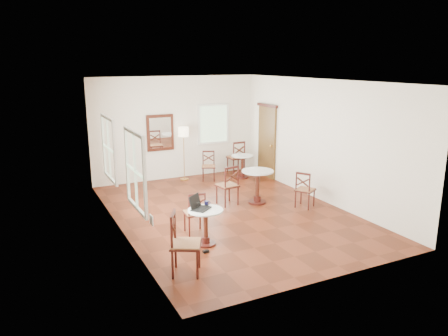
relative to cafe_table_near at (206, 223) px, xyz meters
name	(u,v)px	position (x,y,z in m)	size (l,w,h in m)	color
ground	(230,213)	(1.22, 1.38, -0.44)	(7.00, 7.00, 0.00)	#5B210F
room_shell	(222,130)	(1.16, 1.66, 1.45)	(5.02, 7.02, 3.01)	white
cafe_table_near	(206,223)	(0.00, 0.00, 0.00)	(0.67, 0.67, 0.71)	#3F150F
cafe_table_mid	(257,183)	(2.15, 1.73, 0.07)	(0.78, 0.78, 0.82)	#3F150F
cafe_table_back	(242,164)	(2.95, 3.97, -0.01)	(0.65, 0.65, 0.69)	#3F150F
chair_near_a	(195,213)	(0.03, 0.60, 0.00)	(0.44, 0.44, 0.89)	#3F150F
chair_near_b	(184,244)	(-0.78, -0.90, 0.09)	(0.66, 0.66, 1.06)	#3F150F
chair_mid_a	(228,185)	(1.44, 1.93, 0.06)	(0.51, 0.51, 0.99)	#3F150F
chair_mid_b	(305,190)	(3.00, 0.94, 0.00)	(0.56, 0.56, 0.89)	#3F150F
chair_back_a	(236,157)	(3.05, 4.53, 0.07)	(0.49, 0.49, 1.02)	#3F150F
chair_back_b	(209,166)	(1.94, 4.19, -0.01)	(0.52, 0.52, 0.85)	#3F150F
floor_lamp	(183,135)	(1.31, 4.53, 0.89)	(0.30, 0.30, 1.57)	#BF8C3F
laptop	(198,206)	(-0.10, 0.09, 0.33)	(0.47, 0.46, 0.26)	black
mouse	(206,206)	(0.08, 0.15, 0.29)	(0.09, 0.06, 0.04)	black
navy_mug	(207,203)	(0.11, 0.19, 0.32)	(0.12, 0.08, 0.10)	#101036
water_glass	(199,205)	(-0.07, 0.16, 0.32)	(0.07, 0.07, 0.11)	white
power_adapter	(206,251)	(-0.15, -0.33, -0.41)	(0.11, 0.07, 0.05)	black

